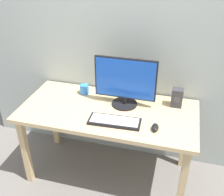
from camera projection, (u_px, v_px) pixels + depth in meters
ground_plane at (109, 172)px, 2.74m from camera, size 6.00×6.00×0.00m
wall_back at (120, 10)px, 2.31m from camera, size 2.92×0.04×3.00m
desk at (108, 117)px, 2.40m from camera, size 1.53×0.73×0.74m
monitor at (125, 82)px, 2.32m from camera, size 0.54×0.23×0.44m
keyboard_primary at (115, 121)px, 2.18m from camera, size 0.43×0.18×0.03m
mouse at (155, 127)px, 2.10m from camera, size 0.06×0.10×0.04m
speaker_right at (177, 98)px, 2.37m from camera, size 0.10×0.09×0.17m
coffee_mug at (84, 89)px, 2.58m from camera, size 0.08×0.08×0.09m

